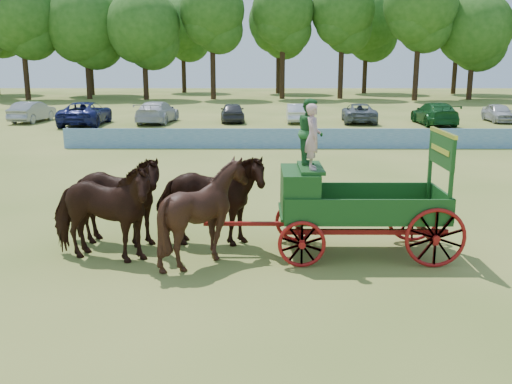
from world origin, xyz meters
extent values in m
plane|color=#A89B4C|center=(0.00, 0.00, 0.00)|extent=(160.00, 160.00, 0.00)
imported|color=black|center=(-7.39, 0.87, 1.18)|extent=(3.01, 1.89, 2.36)
imported|color=black|center=(-7.39, 1.97, 1.18)|extent=(3.00, 1.84, 2.36)
imported|color=black|center=(-4.99, 0.87, 1.18)|extent=(2.31, 2.09, 2.37)
imported|color=black|center=(-4.99, 1.97, 1.18)|extent=(2.82, 1.34, 2.36)
cube|color=#A31014|center=(-2.79, 1.42, 0.60)|extent=(0.12, 2.00, 0.12)
cube|color=#A31014|center=(0.21, 1.42, 0.60)|extent=(0.12, 2.00, 0.12)
cube|color=#A31014|center=(-1.29, 0.87, 0.72)|extent=(3.80, 0.10, 0.12)
cube|color=#A31014|center=(-1.29, 1.97, 0.72)|extent=(3.80, 0.10, 0.12)
cube|color=#A31014|center=(-3.69, 1.42, 0.75)|extent=(2.80, 0.09, 0.09)
cube|color=#184A19|center=(-1.29, 1.42, 1.00)|extent=(3.80, 1.80, 0.10)
cube|color=#184A19|center=(-1.29, 0.54, 1.30)|extent=(3.80, 0.06, 0.55)
cube|color=#184A19|center=(-1.29, 2.30, 1.30)|extent=(3.80, 0.06, 0.55)
cube|color=#184A19|center=(0.59, 1.42, 1.30)|extent=(0.06, 1.80, 0.55)
cube|color=#184A19|center=(-2.79, 1.42, 1.55)|extent=(0.85, 1.70, 1.05)
cube|color=#184A19|center=(-2.54, 1.42, 2.12)|extent=(0.55, 1.50, 0.08)
cube|color=#184A19|center=(-3.17, 1.42, 1.35)|extent=(0.10, 1.60, 0.65)
cube|color=#184A19|center=(-2.99, 1.42, 1.05)|extent=(0.55, 1.60, 0.06)
cube|color=#184A19|center=(0.51, 0.62, 1.95)|extent=(0.08, 0.08, 1.80)
cube|color=#184A19|center=(0.51, 2.22, 1.95)|extent=(0.08, 0.08, 1.80)
cube|color=#184A19|center=(0.51, 1.42, 2.55)|extent=(0.07, 1.75, 0.75)
cube|color=yellow|center=(0.51, 1.42, 2.95)|extent=(0.08, 1.80, 0.09)
cube|color=yellow|center=(0.47, 1.42, 2.55)|extent=(0.02, 1.30, 0.12)
torus|color=#A31014|center=(-2.79, 0.47, 0.55)|extent=(1.09, 0.09, 1.09)
torus|color=#A31014|center=(-2.79, 2.37, 0.55)|extent=(1.09, 0.09, 1.09)
torus|color=#A31014|center=(0.21, 0.47, 0.70)|extent=(1.39, 0.09, 1.39)
torus|color=#A31014|center=(0.21, 2.37, 0.70)|extent=(1.39, 0.09, 1.39)
imported|color=#CE9EA0|center=(-2.54, 1.07, 2.90)|extent=(0.36, 0.54, 1.49)
imported|color=#26672D|center=(-2.54, 1.77, 2.94)|extent=(0.59, 0.76, 1.56)
cube|color=#1C5D99|center=(-1.00, 18.00, 0.53)|extent=(26.00, 0.08, 1.05)
imported|color=gray|center=(-20.56, 30.76, 0.76)|extent=(2.16, 4.75, 1.51)
imported|color=navy|center=(-16.02, 28.83, 0.82)|extent=(2.85, 5.97, 1.64)
imported|color=silver|center=(-11.15, 30.14, 0.79)|extent=(2.78, 5.66, 1.58)
imported|color=#333338|center=(-5.68, 30.80, 0.72)|extent=(2.02, 4.35, 1.44)
imported|color=silver|center=(-0.92, 30.60, 0.69)|extent=(1.52, 4.19, 1.37)
imported|color=slate|center=(3.67, 30.44, 0.71)|extent=(2.77, 5.26, 1.41)
imported|color=#144C1E|center=(8.78, 28.96, 0.80)|extent=(2.27, 5.51, 1.59)
imported|color=#B2B2B7|center=(14.14, 30.90, 0.68)|extent=(1.84, 4.06, 1.35)
cylinder|color=#382314|center=(-29.97, 53.77, 2.55)|extent=(0.60, 0.60, 5.10)
sphere|color=#1F4D14|center=(-29.97, 53.77, 9.40)|extent=(8.09, 8.09, 8.09)
cylinder|color=#382314|center=(-23.44, 55.46, 2.29)|extent=(0.60, 0.60, 4.58)
sphere|color=#1F4D14|center=(-23.44, 55.46, 8.43)|extent=(8.93, 8.93, 8.93)
cylinder|color=#382314|center=(-16.60, 54.33, 2.20)|extent=(0.60, 0.60, 4.40)
sphere|color=#1F4D14|center=(-16.60, 54.33, 8.10)|extent=(8.29, 8.29, 8.29)
cylinder|color=#382314|center=(-8.95, 55.08, 2.68)|extent=(0.60, 0.60, 5.37)
sphere|color=#1F4D14|center=(-8.95, 55.08, 9.89)|extent=(7.31, 7.31, 7.31)
cylinder|color=#382314|center=(-0.95, 55.83, 2.69)|extent=(0.60, 0.60, 5.37)
sphere|color=#1F4D14|center=(-0.95, 55.83, 9.90)|extent=(7.07, 7.07, 7.07)
cylinder|color=#382314|center=(5.88, 56.11, 2.70)|extent=(0.60, 0.60, 5.40)
sphere|color=#1F4D14|center=(5.88, 56.11, 9.94)|extent=(7.30, 7.30, 7.30)
cylinder|color=#382314|center=(13.87, 53.20, 2.80)|extent=(0.60, 0.60, 5.61)
sphere|color=#1F4D14|center=(13.87, 53.20, 10.33)|extent=(7.99, 7.99, 7.99)
cylinder|color=#382314|center=(20.50, 54.62, 2.14)|extent=(0.60, 0.60, 4.28)
sphere|color=#1F4D14|center=(20.50, 54.62, 7.89)|extent=(8.33, 8.33, 8.33)
cylinder|color=#382314|center=(-25.29, 63.07, 2.99)|extent=(0.60, 0.60, 5.98)
sphere|color=#1F4D14|center=(-25.29, 63.07, 11.02)|extent=(9.44, 9.44, 9.44)
cylinder|color=#382314|center=(-14.00, 68.32, 2.41)|extent=(0.60, 0.60, 4.83)
sphere|color=#1F4D14|center=(-14.00, 68.32, 8.89)|extent=(7.79, 7.79, 7.79)
cylinder|color=#382314|center=(-1.05, 66.40, 2.56)|extent=(0.60, 0.60, 5.11)
sphere|color=#1F4D14|center=(-1.05, 66.40, 9.41)|extent=(7.93, 7.93, 7.93)
cylinder|color=#382314|center=(10.60, 66.54, 2.56)|extent=(0.60, 0.60, 5.11)
sphere|color=#1F4D14|center=(10.60, 66.54, 9.42)|extent=(8.90, 8.90, 8.90)
cylinder|color=#382314|center=(22.26, 65.30, 3.01)|extent=(0.60, 0.60, 6.02)
sphere|color=#1F4D14|center=(22.26, 65.30, 11.09)|extent=(9.26, 9.26, 9.26)
camera|label=1|loc=(-3.78, -11.75, 4.63)|focal=40.00mm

